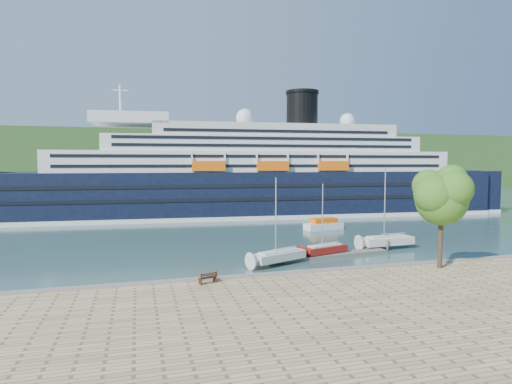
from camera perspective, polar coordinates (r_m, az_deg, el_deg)
name	(u,v)px	position (r m, az deg, el deg)	size (l,w,h in m)	color
ground	(352,279)	(45.65, 12.74, -11.20)	(400.00, 400.00, 0.00)	#2A4B46
far_hillside	(188,162)	(184.95, -9.01, 3.98)	(400.00, 50.00, 24.00)	#2F5E25
quay_coping	(354,268)	(45.19, 12.88, -9.85)	(220.00, 0.50, 0.30)	slate
cruise_ship	(245,153)	(94.95, -1.48, 5.26)	(124.58, 18.14, 27.98)	black
park_bench	(208,277)	(39.39, -6.48, -11.23)	(1.74, 0.71, 1.12)	#452213
promenade_tree	(441,213)	(47.59, 23.47, -2.54)	(6.93, 6.93, 11.49)	#34641A
floating_pontoon	(328,255)	(55.06, 9.60, -8.33)	(16.80, 2.05, 0.37)	slate
sailboat_white_near	(279,223)	(49.59, 3.12, -4.18)	(7.49, 2.08, 9.68)	silver
sailboat_red	(325,222)	(54.58, 9.22, -3.95)	(6.81, 1.89, 8.79)	maroon
sailboat_white_far	(388,210)	(61.28, 17.21, -2.36)	(8.20, 2.28, 10.59)	silver
tender_launch	(324,224)	(77.00, 9.00, -4.19)	(7.14, 2.44, 1.97)	#EB5F0D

